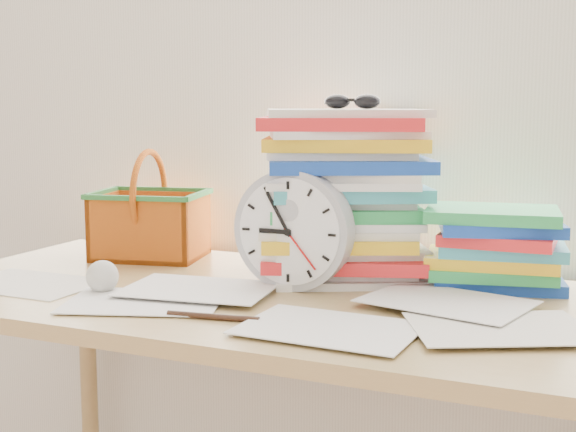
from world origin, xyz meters
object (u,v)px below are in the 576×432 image
at_px(clock, 294,230).
at_px(basket, 150,205).
at_px(book_stack, 495,248).
at_px(desk, 257,329).
at_px(paper_stack, 343,194).

xyz_separation_m(clock, basket, (-0.44, 0.16, 0.01)).
bearing_deg(book_stack, desk, -152.79).
bearing_deg(desk, clock, 38.74).
xyz_separation_m(paper_stack, book_stack, (0.31, 0.02, -0.10)).
bearing_deg(paper_stack, desk, -118.93).
distance_m(desk, paper_stack, 0.34).
bearing_deg(desk, paper_stack, 61.07).
height_order(desk, paper_stack, paper_stack).
height_order(desk, book_stack, book_stack).
bearing_deg(book_stack, basket, -179.67).
xyz_separation_m(clock, book_stack, (0.36, 0.17, -0.04)).
bearing_deg(basket, book_stack, -12.00).
distance_m(paper_stack, basket, 0.49).
relative_size(clock, basket, 0.94).
relative_size(clock, book_stack, 0.88).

